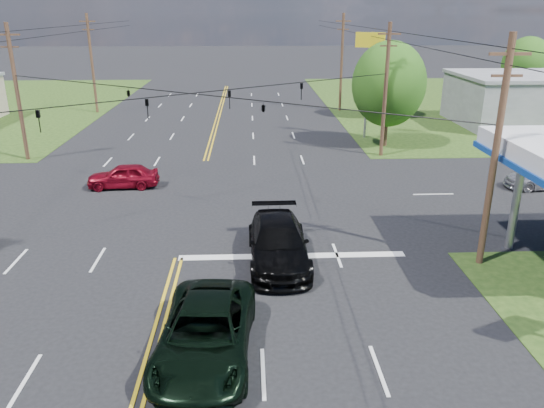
{
  "coord_description": "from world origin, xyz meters",
  "views": [
    {
      "loc": [
        3.2,
        -17.15,
        10.23
      ],
      "look_at": [
        4.19,
        6.0,
        1.75
      ],
      "focal_mm": 35.0,
      "sensor_mm": 36.0,
      "label": 1
    }
  ],
  "objects_px": {
    "pole_nw": "(17,91)",
    "pole_ne": "(385,89)",
    "retail_ne": "(533,101)",
    "pickup_dkgreen": "(206,333)",
    "pole_se": "(495,152)",
    "tree_right_b": "(383,75)",
    "tree_far_r": "(527,65)",
    "suv_black": "(278,243)",
    "tree_right_a": "(389,84)",
    "pole_right_far": "(342,62)",
    "pole_left_far": "(92,62)"
  },
  "relations": [
    {
      "from": "retail_ne",
      "to": "pickup_dkgreen",
      "type": "relative_size",
      "value": 2.29
    },
    {
      "from": "pole_ne",
      "to": "suv_black",
      "type": "xyz_separation_m",
      "value": [
        -8.65,
        -17.5,
        -4.03
      ]
    },
    {
      "from": "tree_right_b",
      "to": "pole_right_far",
      "type": "bearing_deg",
      "value": 131.19
    },
    {
      "from": "retail_ne",
      "to": "tree_far_r",
      "type": "xyz_separation_m",
      "value": [
        4.0,
        10.0,
        2.34
      ]
    },
    {
      "from": "retail_ne",
      "to": "pole_left_far",
      "type": "bearing_deg",
      "value": 169.46
    },
    {
      "from": "tree_far_r",
      "to": "tree_right_b",
      "type": "bearing_deg",
      "value": -161.08
    },
    {
      "from": "pole_se",
      "to": "pole_right_far",
      "type": "xyz_separation_m",
      "value": [
        0.0,
        37.0,
        0.25
      ]
    },
    {
      "from": "pole_right_far",
      "to": "tree_far_r",
      "type": "distance_m",
      "value": 21.1
    },
    {
      "from": "pole_right_far",
      "to": "suv_black",
      "type": "bearing_deg",
      "value": -103.33
    },
    {
      "from": "retail_ne",
      "to": "pole_left_far",
      "type": "distance_m",
      "value": 43.84
    },
    {
      "from": "pole_ne",
      "to": "pole_left_far",
      "type": "relative_size",
      "value": 0.95
    },
    {
      "from": "pole_ne",
      "to": "retail_ne",
      "type": "bearing_deg",
      "value": 32.91
    },
    {
      "from": "tree_right_a",
      "to": "tree_right_b",
      "type": "relative_size",
      "value": 1.15
    },
    {
      "from": "tree_right_a",
      "to": "tree_right_b",
      "type": "distance_m",
      "value": 12.27
    },
    {
      "from": "retail_ne",
      "to": "pole_se",
      "type": "xyz_separation_m",
      "value": [
        -17.0,
        -29.0,
        2.72
      ]
    },
    {
      "from": "tree_far_r",
      "to": "suv_black",
      "type": "relative_size",
      "value": 1.24
    },
    {
      "from": "pole_nw",
      "to": "tree_far_r",
      "type": "bearing_deg",
      "value": 24.08
    },
    {
      "from": "pole_se",
      "to": "pickup_dkgreen",
      "type": "height_order",
      "value": "pole_se"
    },
    {
      "from": "pole_se",
      "to": "tree_far_r",
      "type": "bearing_deg",
      "value": 61.7
    },
    {
      "from": "tree_right_a",
      "to": "suv_black",
      "type": "height_order",
      "value": "tree_right_a"
    },
    {
      "from": "pole_left_far",
      "to": "pickup_dkgreen",
      "type": "relative_size",
      "value": 1.64
    },
    {
      "from": "pole_nw",
      "to": "pole_left_far",
      "type": "distance_m",
      "value": 19.0
    },
    {
      "from": "pole_se",
      "to": "tree_far_r",
      "type": "height_order",
      "value": "pole_se"
    },
    {
      "from": "tree_far_r",
      "to": "pole_se",
      "type": "bearing_deg",
      "value": -118.3
    },
    {
      "from": "pole_se",
      "to": "retail_ne",
      "type": "bearing_deg",
      "value": 59.62
    },
    {
      "from": "tree_right_b",
      "to": "tree_far_r",
      "type": "relative_size",
      "value": 0.93
    },
    {
      "from": "retail_ne",
      "to": "pickup_dkgreen",
      "type": "xyz_separation_m",
      "value": [
        -28.25,
        -35.09,
        -1.35
      ]
    },
    {
      "from": "pickup_dkgreen",
      "to": "pole_right_far",
      "type": "bearing_deg",
      "value": 79.05
    },
    {
      "from": "pole_nw",
      "to": "tree_right_b",
      "type": "distance_m",
      "value": 33.1
    },
    {
      "from": "pole_ne",
      "to": "tree_right_a",
      "type": "distance_m",
      "value": 3.16
    },
    {
      "from": "pole_right_far",
      "to": "tree_far_r",
      "type": "xyz_separation_m",
      "value": [
        21.0,
        2.0,
        -0.62
      ]
    },
    {
      "from": "pole_se",
      "to": "tree_right_b",
      "type": "distance_m",
      "value": 33.19
    },
    {
      "from": "retail_ne",
      "to": "pole_se",
      "type": "height_order",
      "value": "pole_se"
    },
    {
      "from": "retail_ne",
      "to": "tree_right_a",
      "type": "height_order",
      "value": "tree_right_a"
    },
    {
      "from": "pole_right_far",
      "to": "tree_far_r",
      "type": "bearing_deg",
      "value": 5.44
    },
    {
      "from": "retail_ne",
      "to": "tree_right_b",
      "type": "relative_size",
      "value": 1.98
    },
    {
      "from": "pole_se",
      "to": "pole_left_far",
      "type": "distance_m",
      "value": 45.22
    },
    {
      "from": "pole_nw",
      "to": "tree_far_r",
      "type": "xyz_separation_m",
      "value": [
        47.0,
        21.0,
        -0.37
      ]
    },
    {
      "from": "pole_ne",
      "to": "tree_right_b",
      "type": "relative_size",
      "value": 1.34
    },
    {
      "from": "tree_right_b",
      "to": "pole_left_far",
      "type": "bearing_deg",
      "value": 172.28
    },
    {
      "from": "pole_se",
      "to": "pole_ne",
      "type": "xyz_separation_m",
      "value": [
        0.0,
        18.0,
        0.0
      ]
    },
    {
      "from": "tree_right_a",
      "to": "pickup_dkgreen",
      "type": "relative_size",
      "value": 1.34
    },
    {
      "from": "pole_left_far",
      "to": "tree_far_r",
      "type": "relative_size",
      "value": 1.31
    },
    {
      "from": "pole_nw",
      "to": "pole_ne",
      "type": "distance_m",
      "value": 26.0
    },
    {
      "from": "pole_nw",
      "to": "pole_ne",
      "type": "height_order",
      "value": "same"
    },
    {
      "from": "pole_left_far",
      "to": "tree_right_a",
      "type": "relative_size",
      "value": 1.22
    },
    {
      "from": "pole_nw",
      "to": "suv_black",
      "type": "relative_size",
      "value": 1.55
    },
    {
      "from": "pole_left_far",
      "to": "suv_black",
      "type": "relative_size",
      "value": 1.63
    },
    {
      "from": "retail_ne",
      "to": "pole_nw",
      "type": "height_order",
      "value": "pole_nw"
    },
    {
      "from": "pole_se",
      "to": "pole_right_far",
      "type": "height_order",
      "value": "pole_right_far"
    }
  ]
}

